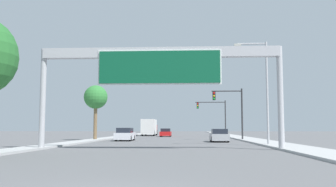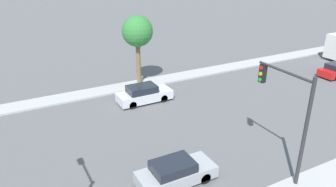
{
  "view_description": "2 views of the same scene",
  "coord_description": "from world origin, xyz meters",
  "px_view_note": "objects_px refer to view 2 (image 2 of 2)",
  "views": [
    {
      "loc": [
        1.91,
        -7.56,
        1.49
      ],
      "look_at": [
        0.0,
        29.07,
        4.86
      ],
      "focal_mm": 40.0,
      "sensor_mm": 36.0,
      "label": 1
    },
    {
      "loc": [
        17.9,
        25.2,
        11.54
      ],
      "look_at": [
        -0.23,
        34.85,
        2.73
      ],
      "focal_mm": 35.0,
      "sensor_mm": 36.0,
      "label": 2
    }
  ],
  "objects_px": {
    "palm_tree_background": "(137,32)",
    "car_near_center": "(144,94)",
    "car_near_right": "(176,173)",
    "traffic_light_near_intersection": "(290,108)"
  },
  "relations": [
    {
      "from": "car_near_center",
      "to": "traffic_light_near_intersection",
      "type": "height_order",
      "value": "traffic_light_near_intersection"
    },
    {
      "from": "car_near_right",
      "to": "palm_tree_background",
      "type": "bearing_deg",
      "value": 164.25
    },
    {
      "from": "car_near_center",
      "to": "palm_tree_background",
      "type": "height_order",
      "value": "palm_tree_background"
    },
    {
      "from": "car_near_right",
      "to": "traffic_light_near_intersection",
      "type": "height_order",
      "value": "traffic_light_near_intersection"
    },
    {
      "from": "car_near_right",
      "to": "traffic_light_near_intersection",
      "type": "relative_size",
      "value": 0.69
    },
    {
      "from": "car_near_center",
      "to": "traffic_light_near_intersection",
      "type": "xyz_separation_m",
      "value": [
        12.6,
        2.77,
        3.46
      ]
    },
    {
      "from": "traffic_light_near_intersection",
      "to": "palm_tree_background",
      "type": "xyz_separation_m",
      "value": [
        -16.38,
        -1.58,
        0.9
      ]
    },
    {
      "from": "car_near_center",
      "to": "traffic_light_near_intersection",
      "type": "relative_size",
      "value": 0.73
    },
    {
      "from": "car_near_right",
      "to": "car_near_center",
      "type": "bearing_deg",
      "value": 164.89
    },
    {
      "from": "palm_tree_background",
      "to": "car_near_center",
      "type": "bearing_deg",
      "value": -17.53
    }
  ]
}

